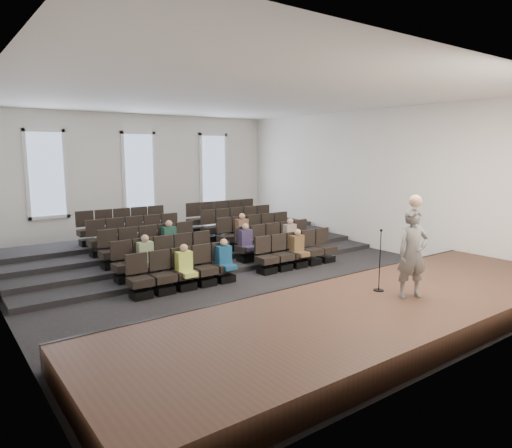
{
  "coord_description": "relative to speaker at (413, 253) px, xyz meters",
  "views": [
    {
      "loc": [
        -7.16,
        -10.82,
        3.52
      ],
      "look_at": [
        1.14,
        0.5,
        1.28
      ],
      "focal_mm": 32.0,
      "sensor_mm": 36.0,
      "label": 1
    }
  ],
  "objects": [
    {
      "name": "wall_front",
      "position": [
        -0.91,
        -1.71,
        1.07
      ],
      "size": [
        12.0,
        0.04,
        5.0
      ],
      "primitive_type": "cube",
      "color": "white",
      "rests_on": "ground"
    },
    {
      "name": "ceiling",
      "position": [
        -0.91,
        5.31,
        3.58
      ],
      "size": [
        12.0,
        14.0,
        0.02
      ],
      "primitive_type": "cube",
      "color": "white",
      "rests_on": "ground"
    },
    {
      "name": "stage_lip",
      "position": [
        -0.91,
        1.98,
        -1.18
      ],
      "size": [
        11.8,
        0.06,
        0.52
      ],
      "primitive_type": "cube",
      "color": "black",
      "rests_on": "ground"
    },
    {
      "name": "wall_right",
      "position": [
        5.11,
        5.31,
        1.07
      ],
      "size": [
        0.04,
        14.0,
        5.0
      ],
      "primitive_type": "cube",
      "color": "white",
      "rests_on": "ground"
    },
    {
      "name": "windows",
      "position": [
        -0.91,
        12.26,
        1.27
      ],
      "size": [
        8.44,
        0.1,
        3.24
      ],
      "color": "white",
      "rests_on": "wall_back"
    },
    {
      "name": "ground",
      "position": [
        -0.91,
        5.31,
        -1.43
      ],
      "size": [
        14.0,
        14.0,
        0.0
      ],
      "primitive_type": "plane",
      "color": "black",
      "rests_on": "ground"
    },
    {
      "name": "mic_stand",
      "position": [
        -0.2,
        0.67,
        -0.52
      ],
      "size": [
        0.23,
        0.23,
        1.37
      ],
      "color": "black",
      "rests_on": "stage"
    },
    {
      "name": "stage",
      "position": [
        -0.91,
        0.21,
        -1.18
      ],
      "size": [
        11.8,
        3.6,
        0.5
      ],
      "primitive_type": "cube",
      "color": "#3E271A",
      "rests_on": "ground"
    },
    {
      "name": "risers",
      "position": [
        -0.91,
        8.48,
        -1.23
      ],
      "size": [
        11.8,
        4.8,
        0.6
      ],
      "color": "black",
      "rests_on": "ground"
    },
    {
      "name": "speaker",
      "position": [
        0.0,
        0.0,
        0.0
      ],
      "size": [
        0.8,
        0.68,
        1.86
      ],
      "primitive_type": "imported",
      "rotation": [
        0.0,
        0.0,
        -0.42
      ],
      "color": "slate",
      "rests_on": "stage"
    },
    {
      "name": "seating_rows",
      "position": [
        -0.91,
        6.85,
        -0.75
      ],
      "size": [
        6.8,
        4.7,
        1.67
      ],
      "color": "black",
      "rests_on": "ground"
    },
    {
      "name": "audience",
      "position": [
        -0.91,
        5.63,
        -0.62
      ],
      "size": [
        5.45,
        2.64,
        1.1
      ],
      "color": "#C0D555",
      "rests_on": "seating_rows"
    },
    {
      "name": "wall_back",
      "position": [
        -0.91,
        12.33,
        1.07
      ],
      "size": [
        12.0,
        0.04,
        5.0
      ],
      "primitive_type": "cube",
      "color": "white",
      "rests_on": "ground"
    }
  ]
}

